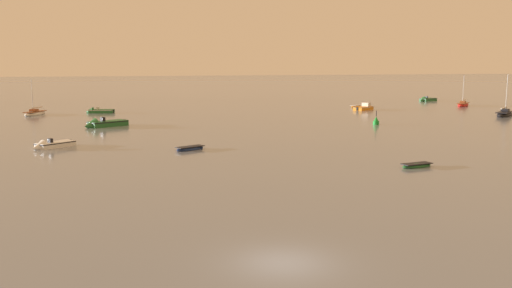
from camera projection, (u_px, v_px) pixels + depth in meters
The scene contains 13 objects.
ground_plane at pixel (283, 263), 24.64m from camera, with size 800.00×800.00×0.00m, color gray.
motorboat_moored_0 at pixel (102, 125), 78.11m from camera, with size 6.76×5.04×2.22m.
rowboat_moored_0 at pixel (356, 106), 114.02m from camera, with size 3.76×3.33×0.59m.
sailboat_moored_1 at pixel (463, 105), 116.83m from camera, with size 5.93×5.49×6.92m.
rowboat_moored_2 at pixel (190, 149), 57.15m from camera, with size 3.55×2.49×0.53m.
sailboat_moored_2 at pixel (505, 114), 94.45m from camera, with size 6.67×5.66×7.55m.
motorboat_moored_2 at pixel (426, 100), 132.36m from camera, with size 5.81×3.79×1.89m.
motorboat_moored_3 at pixel (50, 146), 58.37m from camera, with size 4.82×4.22×1.64m.
motorboat_moored_4 at pixel (366, 108), 107.41m from camera, with size 5.66×4.51×2.09m.
rowboat_moored_5 at pixel (417, 166), 47.58m from camera, with size 3.21×1.50×0.49m.
sailboat_moored_3 at pixel (35, 113), 96.33m from camera, with size 4.24×6.17×6.68m.
motorboat_moored_5 at pixel (97, 112), 100.30m from camera, with size 5.53×3.34×1.79m.
channel_buoy at pixel (376, 122), 81.00m from camera, with size 0.90×0.90×2.30m.
Camera 1 is at (-8.09, -22.18, 9.01)m, focal length 37.87 mm.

